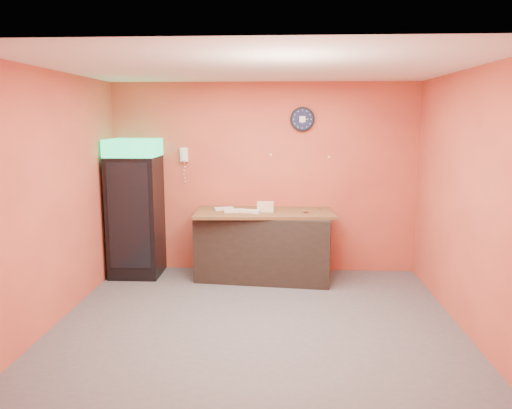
{
  "coord_description": "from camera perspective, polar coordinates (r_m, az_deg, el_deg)",
  "views": [
    {
      "loc": [
        0.28,
        -5.36,
        2.27
      ],
      "look_at": [
        -0.04,
        0.6,
        1.24
      ],
      "focal_mm": 35.0,
      "sensor_mm": 36.0,
      "label": 1
    }
  ],
  "objects": [
    {
      "name": "beverage_cooler",
      "position": [
        7.4,
        -13.67,
        -0.62
      ],
      "size": [
        0.71,
        0.72,
        1.99
      ],
      "rotation": [
        0.0,
        0.0,
        0.01
      ],
      "color": "black",
      "rests_on": "floor"
    },
    {
      "name": "wrapped_sandwich_left",
      "position": [
        6.99,
        -2.52,
        -0.72
      ],
      "size": [
        0.3,
        0.16,
        0.04
      ],
      "primitive_type": "cube",
      "rotation": [
        0.0,
        0.0,
        0.19
      ],
      "color": "silver",
      "rests_on": "butcher_paper"
    },
    {
      "name": "butcher_paper",
      "position": [
        7.07,
        0.96,
        -0.93
      ],
      "size": [
        1.99,
        0.98,
        0.04
      ],
      "primitive_type": "cube",
      "rotation": [
        0.0,
        0.0,
        0.05
      ],
      "color": "brown",
      "rests_on": "prep_counter"
    },
    {
      "name": "wrapped_sandwich_right",
      "position": [
        7.17,
        -3.69,
        -0.48
      ],
      "size": [
        0.29,
        0.18,
        0.04
      ],
      "primitive_type": "cube",
      "rotation": [
        0.0,
        0.0,
        0.31
      ],
      "color": "silver",
      "rests_on": "butcher_paper"
    },
    {
      "name": "ceiling",
      "position": [
        5.39,
        0.13,
        15.42
      ],
      "size": [
        4.5,
        4.0,
        0.02
      ],
      "primitive_type": "cube",
      "color": "white",
      "rests_on": "back_wall"
    },
    {
      "name": "sub_roll_stack",
      "position": [
        7.0,
        1.1,
        -0.26
      ],
      "size": [
        0.23,
        0.09,
        0.15
      ],
      "rotation": [
        0.0,
        0.0,
        -0.06
      ],
      "color": "beige",
      "rests_on": "butcher_paper"
    },
    {
      "name": "prep_counter",
      "position": [
        7.18,
        0.95,
        -4.77
      ],
      "size": [
        1.95,
        1.02,
        0.94
      ],
      "primitive_type": "cube",
      "rotation": [
        0.0,
        0.0,
        -0.1
      ],
      "color": "black",
      "rests_on": "floor"
    },
    {
      "name": "left_wall",
      "position": [
        5.99,
        -21.91,
        0.71
      ],
      "size": [
        0.02,
        4.0,
        2.8
      ],
      "primitive_type": "cube",
      "color": "#D35A3B",
      "rests_on": "floor"
    },
    {
      "name": "wrapped_sandwich_mid",
      "position": [
        6.94,
        -0.65,
        -0.79
      ],
      "size": [
        0.3,
        0.19,
        0.04
      ],
      "primitive_type": "cube",
      "rotation": [
        0.0,
        0.0,
        -0.29
      ],
      "color": "silver",
      "rests_on": "butcher_paper"
    },
    {
      "name": "wall_phone",
      "position": [
        7.47,
        -8.22,
        5.66
      ],
      "size": [
        0.11,
        0.1,
        0.21
      ],
      "color": "white",
      "rests_on": "back_wall"
    },
    {
      "name": "floor",
      "position": [
        5.83,
        0.12,
        -13.16
      ],
      "size": [
        4.5,
        4.5,
        0.0
      ],
      "primitive_type": "plane",
      "color": "#47474C",
      "rests_on": "ground"
    },
    {
      "name": "wall_clock",
      "position": [
        7.34,
        5.32,
        9.68
      ],
      "size": [
        0.35,
        0.06,
        0.35
      ],
      "color": "black",
      "rests_on": "back_wall"
    },
    {
      "name": "back_wall",
      "position": [
        7.42,
        0.93,
        3.03
      ],
      "size": [
        4.5,
        0.02,
        2.8
      ],
      "primitive_type": "cube",
      "color": "#D35A3B",
      "rests_on": "floor"
    },
    {
      "name": "right_wall",
      "position": [
        5.78,
        23.02,
        0.33
      ],
      "size": [
        0.02,
        4.0,
        2.8
      ],
      "primitive_type": "cube",
      "color": "#D35A3B",
      "rests_on": "floor"
    },
    {
      "name": "kitchen_tool",
      "position": [
        7.1,
        1.13,
        -0.5
      ],
      "size": [
        0.05,
        0.05,
        0.05
      ],
      "primitive_type": "cylinder",
      "color": "silver",
      "rests_on": "butcher_paper"
    }
  ]
}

